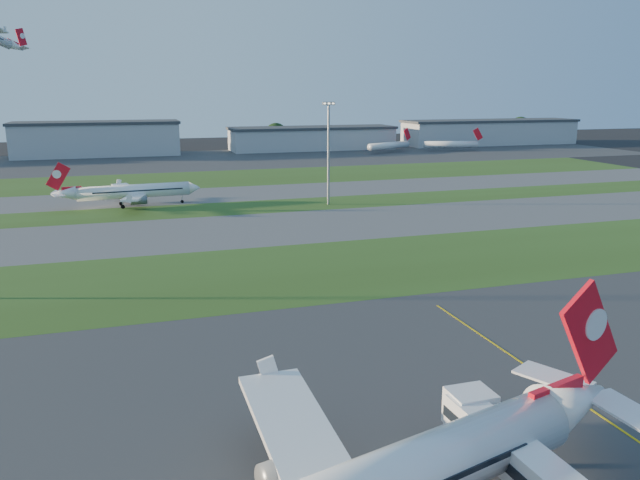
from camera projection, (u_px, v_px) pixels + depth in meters
name	position (u px, v px, depth m)	size (l,w,h in m)	color
ground	(546.00, 420.00, 55.51)	(700.00, 700.00, 0.00)	black
apron_near	(546.00, 420.00, 55.51)	(300.00, 70.00, 0.01)	#333335
grass_strip_a	(348.00, 267.00, 103.74)	(300.00, 34.00, 0.01)	#304B19
taxiway_a	(296.00, 226.00, 134.34)	(300.00, 32.00, 0.01)	#515154
grass_strip_b	(270.00, 206.00, 157.53)	(300.00, 18.00, 0.01)	#304B19
taxiway_b	(252.00, 193.00, 177.94)	(300.00, 26.00, 0.01)	#515154
grass_strip_c	(233.00, 178.00, 208.54)	(300.00, 40.00, 0.01)	#304B19
apron_far	(209.00, 159.00, 264.19)	(400.00, 80.00, 0.01)	#333335
yellow_line	(593.00, 411.00, 56.97)	(0.25, 60.00, 0.02)	gold
airliner_taxiing	(133.00, 192.00, 156.73)	(33.96, 28.72, 10.60)	white
mini_jet_near	(389.00, 145.00, 292.84)	(26.75, 13.66, 9.48)	white
mini_jet_far	(451.00, 144.00, 299.73)	(28.23, 9.05, 9.48)	white
light_mast_centre	(328.00, 146.00, 156.58)	(3.20, 0.70, 25.80)	gray
hangar_west	(97.00, 139.00, 277.12)	(71.40, 23.00, 15.20)	#9FA1A7
hangar_east	(312.00, 138.00, 306.73)	(81.60, 23.00, 11.20)	#9FA1A7
hangar_far_east	(490.00, 132.00, 335.64)	(96.90, 23.00, 13.20)	#9FA1A7
tree_mid_west	(154.00, 140.00, 295.03)	(9.90, 9.90, 10.80)	black
tree_mid_east	(276.00, 134.00, 315.07)	(11.55, 11.55, 12.60)	black
tree_east	(413.00, 133.00, 335.22)	(10.45, 10.45, 11.40)	black
tree_far_east	(520.00, 128.00, 359.02)	(12.65, 12.65, 13.80)	black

